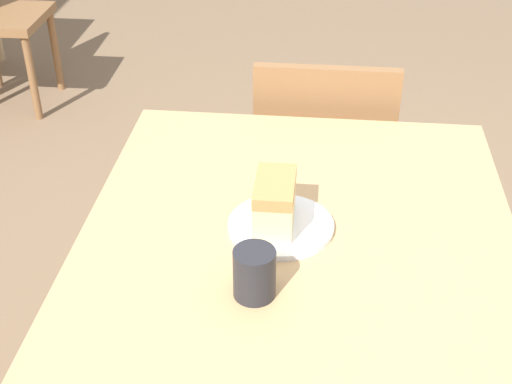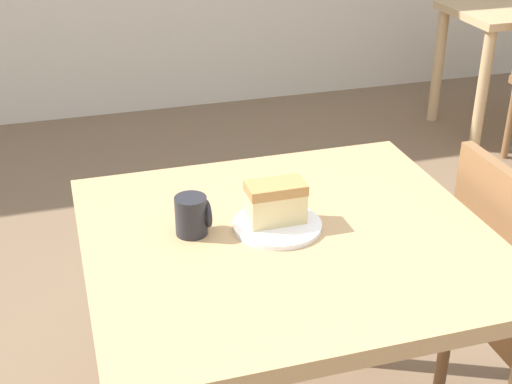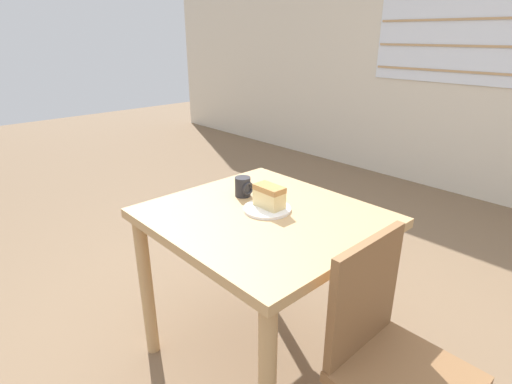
# 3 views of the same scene
# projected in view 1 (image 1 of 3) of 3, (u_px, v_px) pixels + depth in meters

# --- Properties ---
(dining_table_near) EXTENTS (0.90, 0.83, 0.77)m
(dining_table_near) POSITION_uv_depth(u_px,v_px,m) (297.00, 273.00, 1.44)
(dining_table_near) COLOR tan
(dining_table_near) RESTS_ON ground_plane
(chair_near_window) EXTENTS (0.39, 0.39, 0.87)m
(chair_near_window) POSITION_uv_depth(u_px,v_px,m) (321.00, 177.00, 2.06)
(chair_near_window) COLOR brown
(chair_near_window) RESTS_ON ground_plane
(plate) EXTENTS (0.20, 0.20, 0.01)m
(plate) POSITION_uv_depth(u_px,v_px,m) (281.00, 226.00, 1.36)
(plate) COLOR white
(plate) RESTS_ON dining_table_near
(cake_slice) EXTENTS (0.13, 0.07, 0.10)m
(cake_slice) POSITION_uv_depth(u_px,v_px,m) (275.00, 202.00, 1.33)
(cake_slice) COLOR #E5CC89
(cake_slice) RESTS_ON plate
(coffee_mug) EXTENTS (0.08, 0.07, 0.09)m
(coffee_mug) POSITION_uv_depth(u_px,v_px,m) (255.00, 272.00, 1.19)
(coffee_mug) COLOR #232328
(coffee_mug) RESTS_ON dining_table_near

